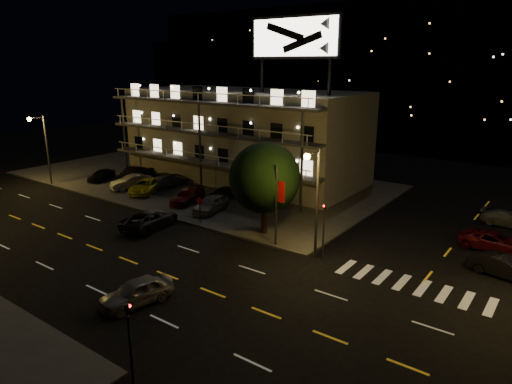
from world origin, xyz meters
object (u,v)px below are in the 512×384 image
Objects in this scene: tree at (264,180)px; side_car_0 at (504,267)px; lot_car_7 at (168,180)px; lot_car_2 at (146,186)px; road_car_east at (136,292)px; lot_car_4 at (211,204)px; road_car_west at (150,219)px.

tree is 17.89m from side_car_0.
lot_car_7 is (-16.97, 5.37, -3.73)m from tree.
side_car_0 is (34.19, -2.45, -0.14)m from lot_car_7.
lot_car_7 is 34.28m from side_car_0.
lot_car_7 is at bearing 96.18° from side_car_0.
lot_car_2 reaches higher than road_car_east.
lot_car_4 reaches higher than road_car_east.
lot_car_2 is 9.94m from lot_car_4.
lot_car_7 reaches higher than road_car_west.
side_car_0 is at bearing -6.17° from lot_car_4.
tree is 1.46× the size of lot_car_2.
road_car_east is (17.51, -15.85, -0.11)m from lot_car_2.
lot_car_4 is 1.00× the size of road_car_east.
lot_car_2 is 0.92× the size of road_car_west.
tree is at bearing -31.01° from lot_car_2.
side_car_0 is at bearing 9.62° from tree.
lot_car_7 reaches higher than side_car_0.
lot_car_2 is 1.06× the size of lot_car_7.
tree is 1.69× the size of road_car_east.
tree is at bearing 166.32° from lot_car_7.
lot_car_4 is 0.91× the size of lot_car_7.
lot_car_4 reaches higher than side_car_0.
lot_car_4 is at bearing 128.41° from road_car_east.
lot_car_4 reaches higher than road_car_west.
lot_car_4 is 16.87m from road_car_east.
lot_car_7 is 0.87× the size of road_car_west.
lot_car_4 is 0.80× the size of road_car_west.
lot_car_7 is at bearing 66.29° from lot_car_2.
side_car_0 is at bearing 179.78° from lot_car_7.
lot_car_2 is 1.16× the size of road_car_east.
tree is 1.74× the size of side_car_0.
tree is at bearing -21.20° from lot_car_4.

